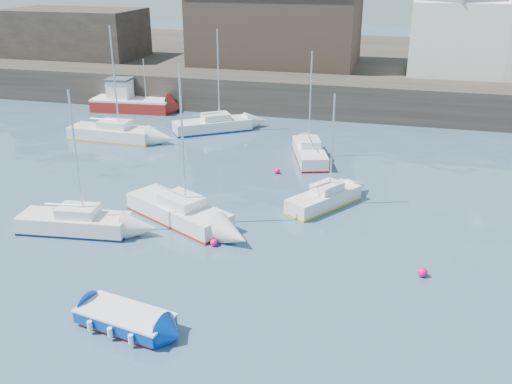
% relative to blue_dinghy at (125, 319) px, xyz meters
% --- Properties ---
extents(water, '(220.00, 220.00, 0.00)m').
position_rel_blue_dinghy_xyz_m(water, '(2.23, -1.44, -0.39)').
color(water, '#2D4760').
rests_on(water, ground).
extents(quay_wall, '(90.00, 5.00, 3.00)m').
position_rel_blue_dinghy_xyz_m(quay_wall, '(2.23, 33.56, 1.11)').
color(quay_wall, '#28231E').
rests_on(quay_wall, ground).
extents(land_strip, '(90.00, 32.00, 2.80)m').
position_rel_blue_dinghy_xyz_m(land_strip, '(2.23, 51.56, 1.01)').
color(land_strip, '#28231E').
rests_on(land_strip, ground).
extents(bldg_east_d, '(11.14, 11.14, 8.95)m').
position_rel_blue_dinghy_xyz_m(bldg_east_d, '(13.23, 40.06, 6.98)').
color(bldg_east_d, white).
rests_on(bldg_east_d, land_strip).
extents(warehouse, '(16.40, 10.40, 7.60)m').
position_rel_blue_dinghy_xyz_m(warehouse, '(-3.77, 41.56, 6.23)').
color(warehouse, '#3D2D26').
rests_on(warehouse, land_strip).
extents(bldg_west, '(14.00, 8.00, 5.00)m').
position_rel_blue_dinghy_xyz_m(bldg_west, '(-25.77, 40.56, 4.91)').
color(bldg_west, '#353028').
rests_on(bldg_west, land_strip).
extents(blue_dinghy, '(3.87, 2.23, 0.69)m').
position_rel_blue_dinghy_xyz_m(blue_dinghy, '(0.00, 0.00, 0.00)').
color(blue_dinghy, maroon).
rests_on(blue_dinghy, ground).
extents(fishing_boat, '(7.26, 3.23, 4.68)m').
position_rel_blue_dinghy_xyz_m(fishing_boat, '(-14.61, 30.04, 0.52)').
color(fishing_boat, maroon).
rests_on(fishing_boat, ground).
extents(sailboat_a, '(5.69, 2.39, 7.19)m').
position_rel_blue_dinghy_xyz_m(sailboat_a, '(-6.11, 6.73, 0.12)').
color(sailboat_a, silver).
rests_on(sailboat_a, ground).
extents(sailboat_b, '(6.55, 4.81, 8.17)m').
position_rel_blue_dinghy_xyz_m(sailboat_b, '(-1.59, 9.30, 0.15)').
color(sailboat_b, silver).
rests_on(sailboat_b, ground).
extents(sailboat_c, '(3.87, 4.79, 6.24)m').
position_rel_blue_dinghy_xyz_m(sailboat_c, '(5.47, 13.02, 0.09)').
color(sailboat_c, silver).
rests_on(sailboat_c, ground).
extents(sailboat_e, '(6.56, 2.21, 8.39)m').
position_rel_blue_dinghy_xyz_m(sailboat_e, '(-11.84, 21.46, 0.16)').
color(sailboat_e, silver).
rests_on(sailboat_e, ground).
extents(sailboat_f, '(3.36, 5.80, 7.19)m').
position_rel_blue_dinghy_xyz_m(sailboat_f, '(3.32, 20.79, 0.12)').
color(sailboat_f, silver).
rests_on(sailboat_f, ground).
extents(sailboat_h, '(6.12, 5.11, 7.86)m').
position_rel_blue_dinghy_xyz_m(sailboat_h, '(-5.27, 25.63, 0.13)').
color(sailboat_h, silver).
rests_on(sailboat_h, ground).
extents(buoy_near, '(0.37, 0.37, 0.37)m').
position_rel_blue_dinghy_xyz_m(buoy_near, '(1.09, 7.02, -0.39)').
color(buoy_near, '#F60860').
rests_on(buoy_near, ground).
extents(buoy_mid, '(0.43, 0.43, 0.43)m').
position_rel_blue_dinghy_xyz_m(buoy_mid, '(10.68, 6.62, -0.39)').
color(buoy_mid, '#F60860').
rests_on(buoy_mid, ground).
extents(buoy_far, '(0.38, 0.38, 0.38)m').
position_rel_blue_dinghy_xyz_m(buoy_far, '(1.82, 17.47, -0.39)').
color(buoy_far, '#F60860').
rests_on(buoy_far, ground).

